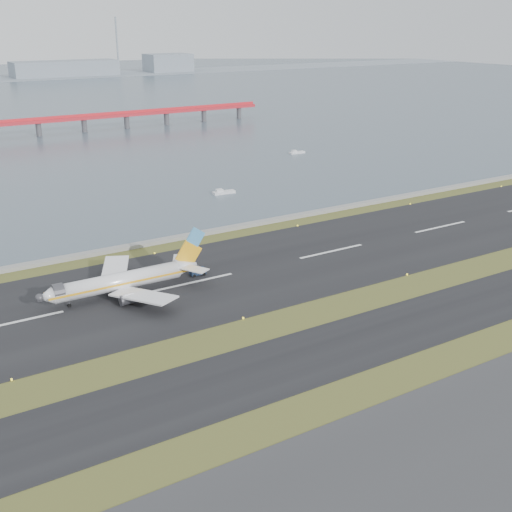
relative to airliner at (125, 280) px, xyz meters
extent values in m
plane|color=#374819|center=(15.75, -31.47, -3.46)|extent=(1000.00, 1000.00, 0.00)
cube|color=#313234|center=(15.75, -86.47, -3.41)|extent=(1000.00, 50.00, 0.10)
cube|color=black|center=(15.75, -43.47, -3.41)|extent=(1000.00, 18.00, 0.10)
cube|color=black|center=(15.75, -1.47, -3.41)|extent=(1000.00, 45.00, 0.10)
cube|color=gray|center=(15.75, 28.53, -2.96)|extent=(1000.00, 2.50, 1.00)
cube|color=red|center=(35.75, 218.53, 4.04)|extent=(260.00, 5.00, 1.60)
cube|color=red|center=(35.75, 218.53, 5.54)|extent=(260.00, 0.40, 1.40)
cylinder|color=#4C4C51|center=(35.75, 218.53, -0.46)|extent=(2.80, 2.80, 7.00)
cylinder|color=#4C4C51|center=(131.75, 218.53, -0.46)|extent=(2.80, 2.80, 7.00)
cube|color=gray|center=(155.75, 588.53, 4.54)|extent=(110.00, 35.00, 16.00)
cube|color=gray|center=(275.75, 588.53, 6.54)|extent=(50.00, 35.00, 20.00)
cylinder|color=gray|center=(215.75, 588.53, 26.54)|extent=(1.80, 1.80, 60.00)
cylinder|color=white|center=(-1.50, 0.00, 0.04)|extent=(28.00, 3.80, 3.80)
cone|color=white|center=(-17.10, 0.00, 0.04)|extent=(3.20, 3.80, 3.80)
cone|color=white|center=(14.70, 0.00, 0.34)|extent=(5.00, 3.80, 3.80)
cube|color=#FFB01A|center=(-1.50, -1.92, 0.04)|extent=(31.00, 0.06, 0.45)
cube|color=#FFB01A|center=(-1.50, 1.92, 0.04)|extent=(31.00, 0.06, 0.45)
cube|color=white|center=(0.70, -8.50, -0.66)|extent=(11.31, 15.89, 1.66)
cube|color=white|center=(0.70, 8.50, -0.66)|extent=(11.31, 15.89, 1.66)
cylinder|color=#3D3C42|center=(-1.00, -6.00, -1.86)|extent=(4.20, 2.10, 2.10)
cylinder|color=#3D3C42|center=(-1.00, 6.00, -1.86)|extent=(4.20, 2.10, 2.10)
cube|color=#FFB01A|center=(15.50, 0.00, 3.24)|extent=(6.80, 0.35, 6.85)
cube|color=#4A98D3|center=(17.40, 0.00, 6.94)|extent=(4.85, 0.37, 4.90)
cube|color=white|center=(15.00, -3.80, 0.84)|extent=(5.64, 6.80, 0.22)
cube|color=white|center=(15.00, 3.80, 0.84)|extent=(5.64, 6.80, 0.22)
cylinder|color=black|center=(-12.50, 0.00, -3.01)|extent=(0.80, 0.28, 0.80)
cylinder|color=black|center=(0.00, -2.80, -2.91)|extent=(1.00, 0.38, 1.00)
cylinder|color=black|center=(0.00, 2.80, -2.91)|extent=(1.00, 0.38, 1.00)
cube|color=#16243C|center=(18.60, 2.08, -2.44)|extent=(3.77, 2.31, 1.36)
cube|color=#3D3C42|center=(18.15, 2.12, -1.53)|extent=(1.71, 1.82, 0.79)
cylinder|color=black|center=(17.29, 1.27, -3.06)|extent=(0.82, 0.40, 0.79)
cylinder|color=black|center=(17.43, 3.08, -3.06)|extent=(0.82, 0.40, 0.79)
cylinder|color=black|center=(19.78, 1.09, -3.06)|extent=(0.82, 0.40, 0.79)
cylinder|color=black|center=(19.92, 2.89, -3.06)|extent=(0.82, 0.40, 0.79)
cube|color=silver|center=(60.53, 65.16, -3.01)|extent=(8.07, 3.10, 1.02)
cube|color=silver|center=(58.84, 65.29, -2.10)|extent=(2.39, 1.98, 1.02)
cube|color=silver|center=(123.22, 110.35, -3.04)|extent=(7.39, 2.45, 0.94)
cube|color=silver|center=(121.65, 110.38, -2.20)|extent=(2.13, 1.72, 0.94)
camera|label=1|loc=(-43.33, -124.92, 53.27)|focal=45.00mm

